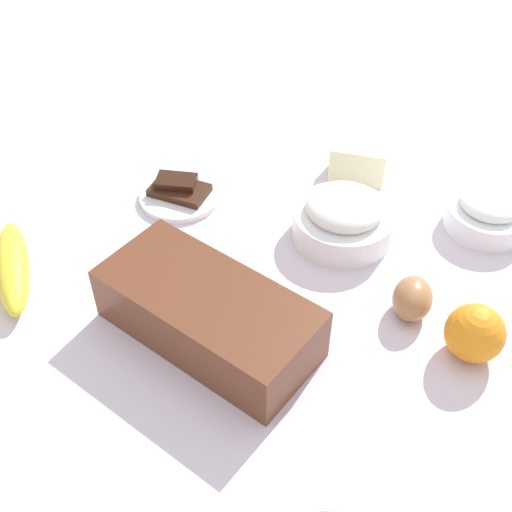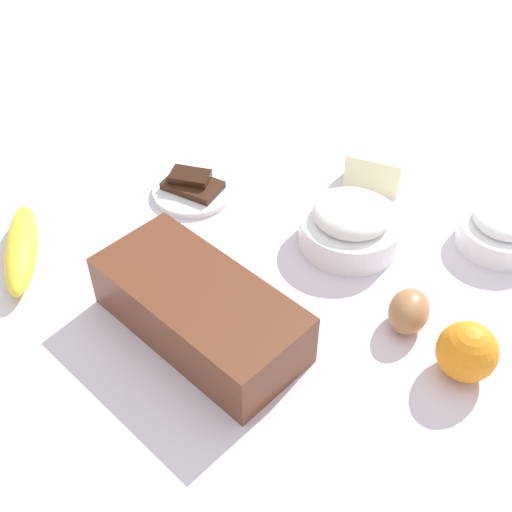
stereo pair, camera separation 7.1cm
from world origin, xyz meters
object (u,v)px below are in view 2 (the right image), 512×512
loaf_pan (201,309)px  flour_bowl (350,224)px  orange_fruit (467,352)px  egg_near_butter (409,311)px  butter_block (376,167)px  sugar_bowl (502,229)px  chocolate_plate (193,188)px  banana (21,248)px

loaf_pan → flour_bowl: 0.27m
orange_fruit → egg_near_butter: 0.09m
loaf_pan → butter_block: size_ratio=3.28×
orange_fruit → egg_near_butter: (0.09, -0.03, -0.01)m
sugar_bowl → chocolate_plate: size_ratio=0.96×
flour_bowl → banana: (0.36, 0.31, -0.01)m
flour_bowl → sugar_bowl: flour_bowl is taller
flour_bowl → sugar_bowl: bearing=-145.0°
loaf_pan → orange_fruit: (-0.30, -0.14, -0.00)m
flour_bowl → chocolate_plate: bearing=9.8°
egg_near_butter → chocolate_plate: bearing=-7.0°
banana → egg_near_butter: (-0.50, -0.21, 0.01)m
loaf_pan → sugar_bowl: size_ratio=2.37×
banana → butter_block: 0.56m
loaf_pan → butter_block: (-0.03, -0.41, -0.01)m
egg_near_butter → banana: bearing=22.8°
orange_fruit → chocolate_plate: 0.50m
flour_bowl → butter_block: 0.16m
banana → chocolate_plate: (-0.10, -0.26, -0.01)m
sugar_bowl → egg_near_butter: 0.23m
banana → chocolate_plate: bearing=-110.8°
butter_block → loaf_pan: bearing=86.3°
loaf_pan → banana: 0.30m
loaf_pan → chocolate_plate: size_ratio=2.27×
egg_near_butter → chocolate_plate: egg_near_butter is taller
sugar_bowl → banana: (0.54, 0.43, -0.01)m
banana → egg_near_butter: bearing=-157.2°
egg_near_butter → sugar_bowl: bearing=-100.0°
sugar_bowl → egg_near_butter: bearing=80.0°
butter_block → chocolate_plate: bearing=41.9°
orange_fruit → egg_near_butter: orange_fruit is taller
banana → sugar_bowl: bearing=-141.4°
orange_fruit → chocolate_plate: bearing=-8.9°
flour_bowl → egg_near_butter: (-0.14, 0.10, -0.01)m
orange_fruit → butter_block: 0.39m
flour_bowl → butter_block: bearing=-75.3°
sugar_bowl → butter_block: sugar_bowl is taller
loaf_pan → sugar_bowl: bearing=-114.7°
butter_block → egg_near_butter: (-0.18, 0.25, -0.00)m
butter_block → chocolate_plate: size_ratio=0.69×
orange_fruit → chocolate_plate: size_ratio=0.57×
sugar_bowl → butter_block: bearing=-7.0°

